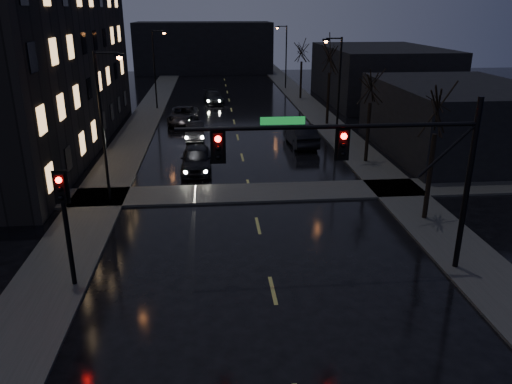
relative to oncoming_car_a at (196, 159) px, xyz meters
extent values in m
cube|color=#2D2D2B|center=(-5.33, 11.94, -0.76)|extent=(3.00, 140.00, 0.12)
cube|color=#2D2D2B|center=(11.67, 11.94, -0.76)|extent=(3.00, 140.00, 0.12)
cube|color=#2D2D2B|center=(3.17, -4.56, -0.76)|extent=(40.00, 3.00, 0.12)
cube|color=black|center=(-13.33, 6.94, 5.18)|extent=(12.00, 30.00, 12.00)
cube|color=black|center=(18.67, 2.94, 1.68)|extent=(10.00, 14.00, 5.00)
cube|color=black|center=(20.17, 24.94, 2.18)|extent=(12.00, 18.00, 6.00)
cube|color=black|center=(0.17, 54.94, 3.18)|extent=(22.00, 10.00, 8.00)
cylinder|color=black|center=(10.77, -14.06, 2.68)|extent=(0.22, 0.22, 7.00)
cylinder|color=black|center=(5.27, -14.06, 5.18)|extent=(11.00, 0.16, 0.16)
cylinder|color=black|center=(9.77, -14.06, 4.18)|extent=(2.05, 0.10, 2.05)
cube|color=#0C591E|center=(3.57, -14.06, 5.43)|extent=(1.60, 0.04, 0.28)
cube|color=black|center=(1.27, -14.06, 4.53)|extent=(0.35, 0.28, 1.05)
sphere|color=#FF0705|center=(1.27, -14.22, 4.86)|extent=(0.22, 0.22, 0.22)
cube|color=black|center=(5.77, -14.06, 4.53)|extent=(0.35, 0.28, 1.05)
sphere|color=#FF0705|center=(5.77, -14.22, 4.86)|extent=(0.22, 0.22, 0.22)
cylinder|color=black|center=(-4.33, -14.06, 1.38)|extent=(0.18, 0.18, 4.40)
cube|color=black|center=(-4.33, -14.06, 3.18)|extent=(0.35, 0.28, 1.05)
sphere|color=#FF0705|center=(-4.33, -14.22, 3.51)|extent=(0.22, 0.22, 0.22)
cylinder|color=black|center=(11.57, -9.06, 1.38)|extent=(0.24, 0.24, 4.40)
cylinder|color=black|center=(11.57, 0.94, 1.24)|extent=(0.24, 0.24, 4.12)
cylinder|color=black|center=(11.57, 12.94, 1.51)|extent=(0.24, 0.24, 4.68)
cylinder|color=black|center=(11.57, 26.94, 1.32)|extent=(0.24, 0.24, 4.29)
cylinder|color=black|center=(-4.63, -5.06, 3.18)|extent=(0.16, 0.16, 8.00)
cylinder|color=black|center=(-4.03, -5.06, 7.08)|extent=(1.20, 0.10, 0.10)
cube|color=black|center=(-3.43, -5.06, 6.98)|extent=(0.50, 0.25, 0.15)
sphere|color=orange|center=(-3.43, -5.06, 6.88)|extent=(0.28, 0.28, 0.28)
cylinder|color=black|center=(-4.63, 21.94, 3.18)|extent=(0.16, 0.16, 8.00)
cylinder|color=black|center=(-4.03, 21.94, 7.08)|extent=(1.20, 0.10, 0.10)
cube|color=black|center=(-3.43, 21.94, 6.98)|extent=(0.50, 0.25, 0.15)
sphere|color=orange|center=(-3.43, 21.94, 6.88)|extent=(0.28, 0.28, 0.28)
cylinder|color=black|center=(10.97, 6.94, 3.18)|extent=(0.16, 0.16, 8.00)
cylinder|color=black|center=(10.37, 6.94, 7.08)|extent=(1.20, 0.10, 0.10)
cube|color=black|center=(9.77, 6.94, 6.98)|extent=(0.50, 0.25, 0.15)
sphere|color=orange|center=(9.77, 6.94, 6.88)|extent=(0.28, 0.28, 0.28)
cylinder|color=black|center=(10.97, 34.94, 3.18)|extent=(0.16, 0.16, 8.00)
cylinder|color=black|center=(10.37, 34.94, 7.08)|extent=(1.20, 0.10, 0.10)
cube|color=black|center=(9.77, 34.94, 6.98)|extent=(0.50, 0.25, 0.15)
sphere|color=orange|center=(9.77, 34.94, 6.88)|extent=(0.28, 0.28, 0.28)
imported|color=black|center=(0.00, 0.00, 0.00)|extent=(1.95, 4.83, 1.65)
imported|color=black|center=(-0.30, 8.71, -0.14)|extent=(1.46, 4.16, 1.37)
imported|color=black|center=(-1.54, 14.75, -0.06)|extent=(2.80, 5.59, 1.52)
imported|color=black|center=(1.37, 24.99, -0.14)|extent=(2.51, 4.94, 1.37)
imported|color=black|center=(7.90, 5.91, 0.02)|extent=(2.10, 5.20, 1.68)
camera|label=1|loc=(1.07, -31.27, 9.13)|focal=35.00mm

